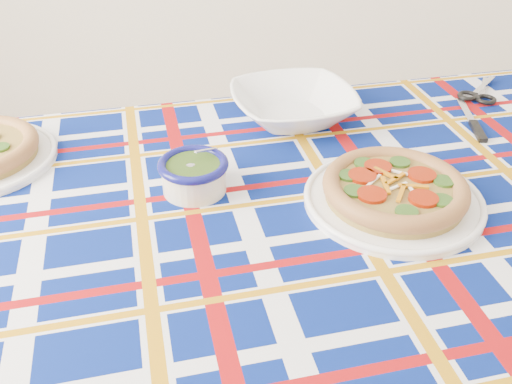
{
  "coord_description": "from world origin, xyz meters",
  "views": [
    {
      "loc": [
        -0.26,
        -0.76,
        1.36
      ],
      "look_at": [
        -0.2,
        0.09,
        0.79
      ],
      "focal_mm": 40.0,
      "sensor_mm": 36.0,
      "label": 1
    }
  ],
  "objects_px": {
    "main_focaccia_plate": "(395,188)",
    "pesto_bowl": "(194,172)",
    "dining_table": "(296,252)",
    "serving_bowl": "(293,105)"
  },
  "relations": [
    {
      "from": "main_focaccia_plate",
      "to": "pesto_bowl",
      "type": "height_order",
      "value": "pesto_bowl"
    },
    {
      "from": "main_focaccia_plate",
      "to": "pesto_bowl",
      "type": "xyz_separation_m",
      "value": [
        -0.36,
        0.07,
        0.01
      ]
    },
    {
      "from": "dining_table",
      "to": "main_focaccia_plate",
      "type": "distance_m",
      "value": 0.21
    },
    {
      "from": "dining_table",
      "to": "pesto_bowl",
      "type": "bearing_deg",
      "value": 142.49
    },
    {
      "from": "dining_table",
      "to": "pesto_bowl",
      "type": "relative_size",
      "value": 13.6
    },
    {
      "from": "main_focaccia_plate",
      "to": "serving_bowl",
      "type": "distance_m",
      "value": 0.38
    },
    {
      "from": "main_focaccia_plate",
      "to": "serving_bowl",
      "type": "height_order",
      "value": "serving_bowl"
    },
    {
      "from": "main_focaccia_plate",
      "to": "dining_table",
      "type": "bearing_deg",
      "value": -170.81
    },
    {
      "from": "serving_bowl",
      "to": "pesto_bowl",
      "type": "bearing_deg",
      "value": -128.22
    },
    {
      "from": "dining_table",
      "to": "serving_bowl",
      "type": "relative_size",
      "value": 6.37
    }
  ]
}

